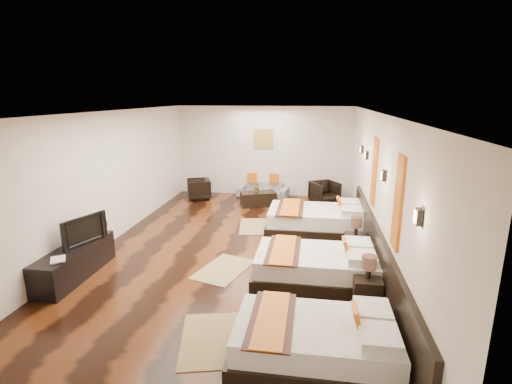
% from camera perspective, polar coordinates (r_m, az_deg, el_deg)
% --- Properties ---
extents(floor, '(5.50, 9.50, 0.01)m').
position_cam_1_polar(floor, '(7.92, -3.52, -8.93)').
color(floor, black).
rests_on(floor, ground).
extents(ceiling, '(5.50, 9.50, 0.01)m').
position_cam_1_polar(ceiling, '(7.29, -3.86, 11.75)').
color(ceiling, white).
rests_on(ceiling, floor).
extents(back_wall, '(5.50, 0.01, 2.80)m').
position_cam_1_polar(back_wall, '(12.09, 1.15, 6.08)').
color(back_wall, silver).
rests_on(back_wall, floor).
extents(left_wall, '(0.01, 9.50, 2.80)m').
position_cam_1_polar(left_wall, '(8.50, -22.11, 1.55)').
color(left_wall, silver).
rests_on(left_wall, floor).
extents(right_wall, '(0.01, 9.50, 2.80)m').
position_cam_1_polar(right_wall, '(7.41, 17.58, 0.20)').
color(right_wall, silver).
rests_on(right_wall, floor).
extents(headboard_panel, '(0.08, 6.60, 0.90)m').
position_cam_1_polar(headboard_panel, '(6.94, 17.63, -9.02)').
color(headboard_panel, black).
rests_on(headboard_panel, floor).
extents(bed_near, '(1.99, 1.25, 0.76)m').
position_cam_1_polar(bed_near, '(4.95, 9.09, -21.13)').
color(bed_near, black).
rests_on(bed_near, floor).
extents(bed_mid, '(2.10, 1.32, 0.80)m').
position_cam_1_polar(bed_mid, '(6.75, 9.08, -10.83)').
color(bed_mid, black).
rests_on(bed_mid, floor).
extents(bed_far, '(2.26, 1.42, 0.86)m').
position_cam_1_polar(bed_far, '(9.03, 9.08, -4.14)').
color(bed_far, black).
rests_on(bed_far, floor).
extents(nightstand_a, '(0.41, 0.41, 0.82)m').
position_cam_1_polar(nightstand_a, '(6.16, 16.27, -13.68)').
color(nightstand_a, black).
rests_on(nightstand_a, floor).
extents(nightstand_b, '(0.41, 0.41, 0.82)m').
position_cam_1_polar(nightstand_b, '(7.86, 14.58, -7.33)').
color(nightstand_b, black).
rests_on(nightstand_b, floor).
extents(jute_mat_near, '(1.01, 1.34, 0.01)m').
position_cam_1_polar(jute_mat_near, '(5.40, -6.85, -20.98)').
color(jute_mat_near, '#9A814E').
rests_on(jute_mat_near, floor).
extents(jute_mat_mid, '(1.07, 1.37, 0.01)m').
position_cam_1_polar(jute_mat_mid, '(7.19, -4.85, -11.41)').
color(jute_mat_mid, '#9A814E').
rests_on(jute_mat_mid, floor).
extents(jute_mat_far, '(0.92, 1.30, 0.01)m').
position_cam_1_polar(jute_mat_far, '(9.37, -0.10, -5.14)').
color(jute_mat_far, '#9A814E').
rests_on(jute_mat_far, floor).
extents(tv_console, '(0.50, 1.80, 0.55)m').
position_cam_1_polar(tv_console, '(7.51, -25.39, -9.42)').
color(tv_console, black).
rests_on(tv_console, floor).
extents(tv, '(0.42, 0.88, 0.52)m').
position_cam_1_polar(tv, '(7.46, -24.61, -5.10)').
color(tv, black).
rests_on(tv, tv_console).
extents(book, '(0.35, 0.37, 0.03)m').
position_cam_1_polar(book, '(6.96, -28.39, -9.05)').
color(book, black).
rests_on(book, tv_console).
extents(figurine, '(0.46, 0.46, 0.37)m').
position_cam_1_polar(figurine, '(7.98, -22.56, -4.21)').
color(figurine, brown).
rests_on(figurine, tv_console).
extents(sofa, '(1.65, 0.83, 0.46)m').
position_cam_1_polar(sofa, '(12.02, 1.04, 0.35)').
color(sofa, gray).
rests_on(sofa, floor).
extents(armchair_left, '(0.89, 0.88, 0.63)m').
position_cam_1_polar(armchair_left, '(11.88, -8.54, 0.45)').
color(armchair_left, black).
rests_on(armchair_left, floor).
extents(armchair_right, '(0.98, 0.99, 0.66)m').
position_cam_1_polar(armchair_right, '(11.46, 10.21, -0.05)').
color(armchair_right, black).
rests_on(armchair_right, floor).
extents(coffee_table, '(1.11, 0.83, 0.40)m').
position_cam_1_polar(coffee_table, '(11.08, 0.36, -1.01)').
color(coffee_table, black).
rests_on(coffee_table, floor).
extents(table_plant, '(0.29, 0.27, 0.27)m').
position_cam_1_polar(table_plant, '(11.01, 0.16, 0.69)').
color(table_plant, '#326120').
rests_on(table_plant, coffee_table).
extents(orange_panel_a, '(0.04, 0.40, 1.30)m').
position_cam_1_polar(orange_panel_a, '(5.52, 20.46, -1.50)').
color(orange_panel_a, '#D86014').
rests_on(orange_panel_a, right_wall).
extents(orange_panel_b, '(0.04, 0.40, 1.30)m').
position_cam_1_polar(orange_panel_b, '(7.63, 17.27, 2.93)').
color(orange_panel_b, '#D86014').
rests_on(orange_panel_b, right_wall).
extents(sconce_near, '(0.07, 0.12, 0.18)m').
position_cam_1_polar(sconce_near, '(4.45, 23.04, -3.42)').
color(sconce_near, black).
rests_on(sconce_near, right_wall).
extents(sconce_mid, '(0.07, 0.12, 0.18)m').
position_cam_1_polar(sconce_mid, '(6.54, 18.49, 2.36)').
color(sconce_mid, black).
rests_on(sconce_mid, right_wall).
extents(sconce_far, '(0.07, 0.12, 0.18)m').
position_cam_1_polar(sconce_far, '(8.68, 16.16, 5.31)').
color(sconce_far, black).
rests_on(sconce_far, right_wall).
extents(sconce_lounge, '(0.07, 0.12, 0.18)m').
position_cam_1_polar(sconce_lounge, '(9.56, 15.50, 6.13)').
color(sconce_lounge, black).
rests_on(sconce_lounge, right_wall).
extents(gold_artwork, '(0.60, 0.04, 0.60)m').
position_cam_1_polar(gold_artwork, '(12.02, 1.14, 7.96)').
color(gold_artwork, '#AD873F').
rests_on(gold_artwork, back_wall).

